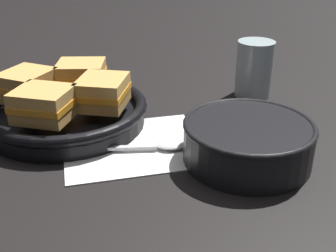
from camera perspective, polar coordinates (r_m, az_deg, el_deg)
ground_plane at (r=0.63m, az=-0.31°, el=-2.95°), size 4.00×4.00×0.00m
napkin at (r=0.64m, az=-4.68°, el=-2.54°), size 0.21×0.18×0.00m
soup_bowl at (r=0.59m, az=10.77°, el=-1.75°), size 0.18×0.18×0.06m
spoon at (r=0.62m, az=-1.37°, el=-2.64°), size 0.14×0.04×0.01m
skillet at (r=0.71m, az=-13.52°, el=1.70°), size 0.26×0.26×0.04m
sandwich_near_left at (r=0.67m, az=-8.83°, el=4.58°), size 0.10×0.10×0.05m
sandwich_near_right at (r=0.75m, az=-11.65°, el=6.76°), size 0.10×0.09×0.05m
sandwich_far_left at (r=0.73m, az=-18.53°, el=5.30°), size 0.11×0.11×0.05m
sandwich_far_right at (r=0.64m, az=-16.48°, el=2.87°), size 0.11×0.10×0.05m
drinking_glass at (r=0.82m, az=11.61°, el=7.60°), size 0.07×0.07×0.11m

